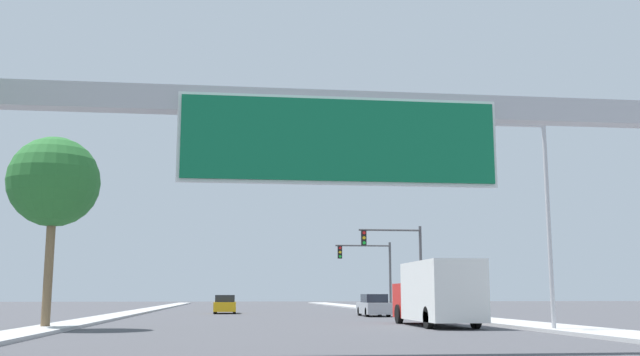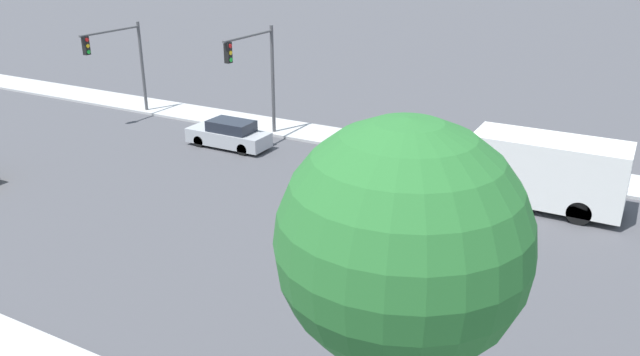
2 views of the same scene
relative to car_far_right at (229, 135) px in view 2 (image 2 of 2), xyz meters
name	(u,v)px [view 2 (image 2 of 2)]	position (x,y,z in m)	size (l,w,h in m)	color
sidewalk_right	(135,104)	(4.25, 11.15, -0.65)	(3.00, 120.00, 0.15)	#AEAEAE
car_far_right	(229,135)	(0.00, 0.00, 0.00)	(1.70, 4.73, 1.54)	#A5A8AD
truck_box_primary	(527,169)	(0.00, -15.93, 0.86)	(2.47, 8.74, 3.09)	red
traffic_light_near_intersection	(258,66)	(1.83, -0.85, 3.54)	(4.52, 0.32, 6.31)	#4C4C4F
traffic_light_mid_block	(123,55)	(1.69, 9.15, 3.29)	(4.76, 0.32, 5.88)	#4C4C4F
palm_tree_background	(402,245)	(-18.04, -17.05, 5.81)	(4.09, 4.09, 8.63)	brown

